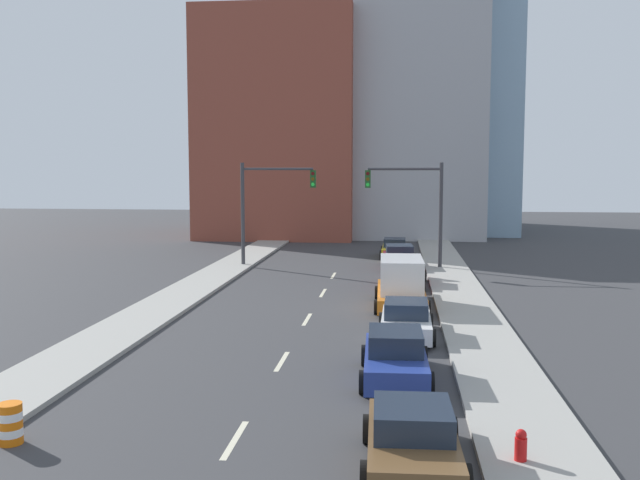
% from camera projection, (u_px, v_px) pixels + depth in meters
% --- Properties ---
extents(sidewalk_left, '(2.68, 91.56, 0.16)m').
position_uv_depth(sidewalk_left, '(255.00, 252.00, 53.28)').
color(sidewalk_left, '#9E9B93').
rests_on(sidewalk_left, ground).
extents(sidewalk_right, '(2.68, 91.56, 0.16)m').
position_uv_depth(sidewalk_right, '(440.00, 254.00, 51.81)').
color(sidewalk_right, '#9E9B93').
rests_on(sidewalk_right, ground).
extents(lane_stripe_at_9m, '(0.16, 2.40, 0.01)m').
position_uv_depth(lane_stripe_at_9m, '(235.00, 440.00, 16.64)').
color(lane_stripe_at_9m, beige).
rests_on(lane_stripe_at_9m, ground).
extents(lane_stripe_at_16m, '(0.16, 2.40, 0.01)m').
position_uv_depth(lane_stripe_at_16m, '(282.00, 361.00, 23.39)').
color(lane_stripe_at_16m, beige).
rests_on(lane_stripe_at_16m, ground).
extents(lane_stripe_at_23m, '(0.16, 2.40, 0.01)m').
position_uv_depth(lane_stripe_at_23m, '(307.00, 319.00, 29.88)').
color(lane_stripe_at_23m, beige).
rests_on(lane_stripe_at_23m, ground).
extents(lane_stripe_at_29m, '(0.16, 2.40, 0.01)m').
position_uv_depth(lane_stripe_at_29m, '(323.00, 293.00, 36.23)').
color(lane_stripe_at_29m, beige).
rests_on(lane_stripe_at_29m, ground).
extents(lane_stripe_at_35m, '(0.16, 2.40, 0.01)m').
position_uv_depth(lane_stripe_at_35m, '(333.00, 276.00, 42.10)').
color(lane_stripe_at_35m, beige).
rests_on(lane_stripe_at_35m, ground).
extents(building_brick_left, '(14.00, 16.00, 20.28)m').
position_uv_depth(building_brick_left, '(284.00, 128.00, 68.06)').
color(building_brick_left, brown).
rests_on(building_brick_left, ground).
extents(building_office_center, '(12.00, 20.00, 27.01)m').
position_uv_depth(building_office_center, '(416.00, 95.00, 70.33)').
color(building_office_center, '#A8A8AD').
rests_on(building_office_center, ground).
extents(building_glass_right, '(13.00, 20.00, 29.38)m').
position_uv_depth(building_glass_right, '(445.00, 87.00, 73.84)').
color(building_glass_right, '#8CADC6').
rests_on(building_glass_right, ground).
extents(traffic_signal_left, '(4.85, 0.35, 6.68)m').
position_uv_depth(traffic_signal_left, '(263.00, 199.00, 45.48)').
color(traffic_signal_left, '#38383D').
rests_on(traffic_signal_left, ground).
extents(traffic_signal_right, '(4.85, 0.35, 6.68)m').
position_uv_depth(traffic_signal_right, '(419.00, 200.00, 44.42)').
color(traffic_signal_right, '#38383D').
rests_on(traffic_signal_right, ground).
extents(traffic_barrel, '(0.56, 0.56, 0.95)m').
position_uv_depth(traffic_barrel, '(10.00, 424.00, 16.35)').
color(traffic_barrel, orange).
rests_on(traffic_barrel, ground).
extents(fire_hydrant, '(0.26, 0.26, 0.84)m').
position_uv_depth(fire_hydrant, '(521.00, 449.00, 15.05)').
color(fire_hydrant, red).
rests_on(fire_hydrant, ground).
extents(sedan_brown, '(2.23, 4.25, 1.37)m').
position_uv_depth(sedan_brown, '(412.00, 439.00, 15.01)').
color(sedan_brown, brown).
rests_on(sedan_brown, ground).
extents(sedan_blue, '(2.18, 4.69, 1.51)m').
position_uv_depth(sedan_blue, '(395.00, 357.00, 21.29)').
color(sedan_blue, navy).
rests_on(sedan_blue, ground).
extents(sedan_white, '(2.13, 4.36, 1.39)m').
position_uv_depth(sedan_white, '(406.00, 321.00, 26.66)').
color(sedan_white, silver).
rests_on(sedan_white, ground).
extents(box_truck_orange, '(2.52, 5.97, 2.28)m').
position_uv_depth(box_truck_orange, '(401.00, 284.00, 32.36)').
color(box_truck_orange, orange).
rests_on(box_truck_orange, ground).
extents(sedan_red, '(2.35, 4.61, 1.48)m').
position_uv_depth(sedan_red, '(406.00, 273.00, 38.53)').
color(sedan_red, red).
rests_on(sedan_red, ground).
extents(sedan_maroon, '(2.35, 4.80, 1.51)m').
position_uv_depth(sedan_maroon, '(399.00, 258.00, 44.95)').
color(sedan_maroon, maroon).
rests_on(sedan_maroon, ground).
extents(sedan_yellow, '(2.05, 4.47, 1.37)m').
position_uv_depth(sedan_yellow, '(395.00, 249.00, 50.57)').
color(sedan_yellow, gold).
rests_on(sedan_yellow, ground).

